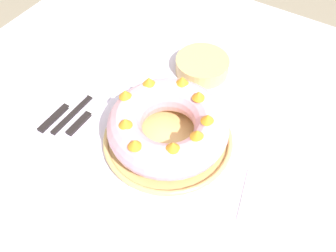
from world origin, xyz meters
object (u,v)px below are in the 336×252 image
at_px(side_bowl, 202,65).
at_px(fork, 83,104).
at_px(napkin, 286,205).
at_px(serving_dish, 168,139).
at_px(serving_knife, 66,107).
at_px(cake_knife, 88,114).
at_px(bundt_cake, 168,126).

bearing_deg(side_bowl, fork, -125.86).
bearing_deg(fork, napkin, -0.37).
xyz_separation_m(serving_dish, serving_knife, (-0.27, -0.04, -0.01)).
bearing_deg(cake_knife, serving_dish, 3.07).
distance_m(serving_dish, cake_knife, 0.21).
distance_m(serving_dish, side_bowl, 0.25).
xyz_separation_m(serving_dish, napkin, (0.29, -0.01, -0.01)).
bearing_deg(napkin, cake_knife, -177.49).
relative_size(cake_knife, side_bowl, 1.21).
relative_size(serving_dish, serving_knife, 1.38).
bearing_deg(serving_knife, serving_dish, 8.97).
relative_size(cake_knife, napkin, 0.95).
relative_size(serving_dish, napkin, 1.65).
height_order(fork, side_bowl, side_bowl).
bearing_deg(side_bowl, bundt_cake, -78.85).
xyz_separation_m(serving_dish, side_bowl, (-0.05, 0.25, 0.01)).
distance_m(bundt_cake, napkin, 0.29).
bearing_deg(side_bowl, serving_knife, -126.92).
bearing_deg(serving_knife, napkin, 3.29).
bearing_deg(cake_knife, side_bowl, 55.07).
distance_m(side_bowl, napkin, 0.42).
xyz_separation_m(bundt_cake, cake_knife, (-0.20, -0.03, -0.05)).
bearing_deg(napkin, fork, -179.78).
relative_size(bundt_cake, side_bowl, 1.90).
distance_m(fork, serving_knife, 0.04).
bearing_deg(serving_dish, bundt_cake, -178.00).
height_order(serving_dish, side_bowl, side_bowl).
xyz_separation_m(serving_dish, cake_knife, (-0.20, -0.03, -0.01)).
distance_m(bundt_cake, fork, 0.24).
relative_size(serving_dish, bundt_cake, 1.10).
bearing_deg(serving_dish, serving_knife, -171.08).
xyz_separation_m(fork, cake_knife, (0.03, -0.02, 0.00)).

